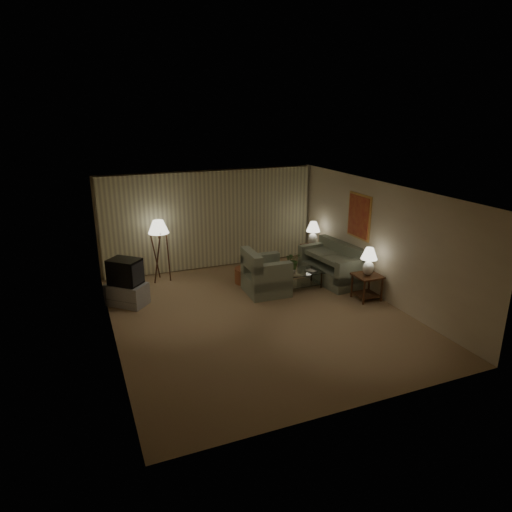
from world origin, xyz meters
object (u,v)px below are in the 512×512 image
at_px(sofa, 331,266).
at_px(floor_lamp, 160,250).
at_px(armchair, 266,276).
at_px(side_table_near, 367,282).
at_px(side_table_far, 312,252).
at_px(table_lamp_far, 313,231).
at_px(coffee_table, 298,277).
at_px(tv_cabinet, 127,294).
at_px(table_lamp_near, 369,259).
at_px(vase, 293,270).
at_px(ottoman, 246,275).
at_px(crt_tv, 125,272).

distance_m(sofa, floor_lamp, 4.39).
distance_m(armchair, side_table_near, 2.37).
bearing_deg(side_table_far, table_lamp_far, 0.00).
bearing_deg(side_table_far, sofa, -96.84).
distance_m(sofa, coffee_table, 1.01).
relative_size(armchair, table_lamp_far, 1.61).
bearing_deg(sofa, side_table_near, -0.13).
height_order(side_table_far, tv_cabinet, side_table_far).
bearing_deg(tv_cabinet, coffee_table, 34.70).
relative_size(table_lamp_near, vase, 4.59).
bearing_deg(coffee_table, floor_lamp, 149.87).
height_order(tv_cabinet, vase, vase).
bearing_deg(floor_lamp, side_table_near, -35.76).
height_order(sofa, tv_cabinet, sofa).
relative_size(table_lamp_near, coffee_table, 0.55).
bearing_deg(ottoman, vase, -41.92).
distance_m(armchair, coffee_table, 0.87).
distance_m(armchair, table_lamp_far, 2.48).
xyz_separation_m(side_table_far, ottoman, (-2.21, -0.53, -0.22)).
xyz_separation_m(table_lamp_near, crt_tv, (-5.20, 1.81, -0.20)).
bearing_deg(side_table_near, floor_lamp, 144.24).
height_order(sofa, vase, sofa).
bearing_deg(armchair, vase, -88.16).
bearing_deg(side_table_far, tv_cabinet, -171.34).
bearing_deg(tv_cabinet, vase, 34.41).
height_order(table_lamp_far, vase, table_lamp_far).
xyz_separation_m(sofa, tv_cabinet, (-5.05, 0.46, -0.14)).
bearing_deg(tv_cabinet, side_table_far, 51.20).
xyz_separation_m(ottoman, vase, (0.92, -0.82, 0.30)).
height_order(armchair, coffee_table, armchair).
bearing_deg(tv_cabinet, ottoman, 47.61).
xyz_separation_m(side_table_far, tv_cabinet, (-5.20, -0.79, -0.16)).
distance_m(table_lamp_near, ottoman, 3.13).
relative_size(side_table_far, floor_lamp, 0.38).
bearing_deg(ottoman, armchair, -75.93).
height_order(armchair, side_table_near, armchair).
bearing_deg(table_lamp_near, armchair, 148.03).
bearing_deg(coffee_table, table_lamp_near, -47.49).
bearing_deg(sofa, ottoman, -115.79).
xyz_separation_m(table_lamp_near, tv_cabinet, (-5.20, 1.81, -0.74)).
bearing_deg(floor_lamp, table_lamp_near, -35.76).
distance_m(side_table_far, table_lamp_near, 2.66).
bearing_deg(coffee_table, armchair, 179.82).
distance_m(table_lamp_near, table_lamp_far, 2.60).
distance_m(side_table_near, table_lamp_near, 0.57).
xyz_separation_m(armchair, side_table_far, (2.01, 1.35, -0.02)).
relative_size(sofa, table_lamp_far, 2.91).
distance_m(sofa, armchair, 1.86).
xyz_separation_m(side_table_far, vase, (-1.30, -1.35, 0.08)).
bearing_deg(sofa, floor_lamp, -118.89).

